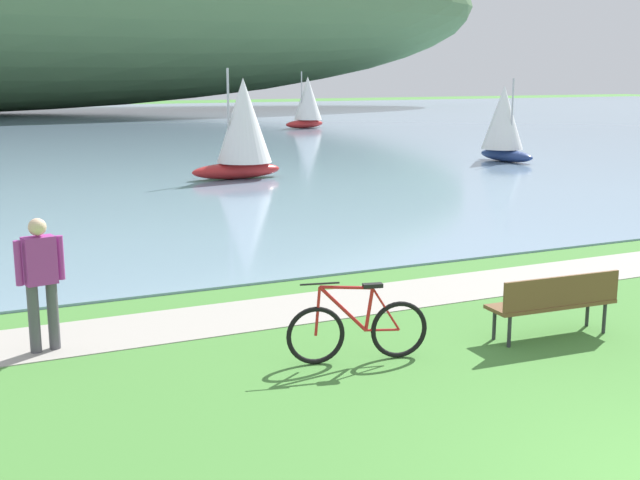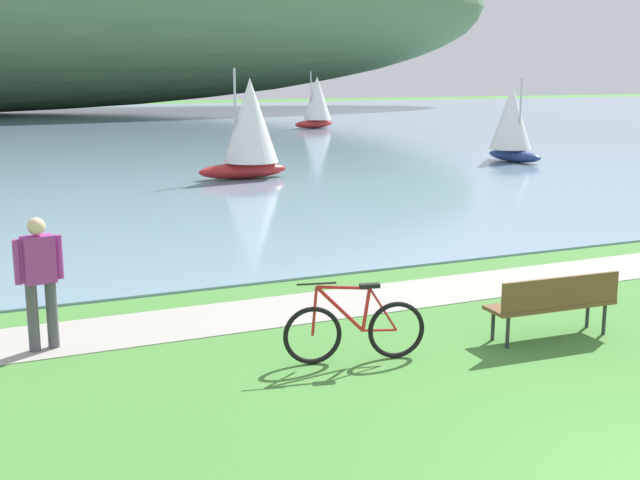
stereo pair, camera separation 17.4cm
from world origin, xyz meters
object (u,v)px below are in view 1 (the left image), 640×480
Objects in this scene: person_at_shoreline at (41,276)px; sailboat_nearest_to_shore at (243,127)px; park_bench_near_camera at (555,300)px; sailboat_mid_bay at (307,102)px; sailboat_toward_hillside at (504,122)px; bicycle_leaning_near_bench at (357,330)px.

sailboat_nearest_to_shore reaches higher than person_at_shoreline.
park_bench_near_camera is at bearing -20.60° from person_at_shoreline.
park_bench_near_camera is 41.80m from sailboat_mid_bay.
sailboat_mid_bay reaches higher than sailboat_toward_hillside.
sailboat_nearest_to_shore is 25.25m from sailboat_mid_bay.
person_at_shoreline is 0.53× the size of sailboat_toward_hillside.
bicycle_leaning_near_bench is at bearing -30.27° from person_at_shoreline.
sailboat_mid_bay is (14.16, 39.31, 1.17)m from park_bench_near_camera.
sailboat_nearest_to_shore reaches higher than park_bench_near_camera.
sailboat_mid_bay is at bearing 70.19° from park_bench_near_camera.
person_at_shoreline is at bearing 159.40° from park_bench_near_camera.
bicycle_leaning_near_bench is 42.52m from sailboat_mid_bay.
park_bench_near_camera is at bearing -96.24° from sailboat_nearest_to_shore.
person_at_shoreline is 24.77m from sailboat_toward_hillside.
sailboat_toward_hillside is (13.00, 17.99, 1.03)m from park_bench_near_camera.
bicycle_leaning_near_bench is 1.02× the size of person_at_shoreline.
person_at_shoreline is at bearing 149.73° from bicycle_leaning_near_bench.
sailboat_nearest_to_shore is at bearing -176.18° from sailboat_toward_hillside.
person_at_shoreline is at bearing -140.74° from sailboat_toward_hillside.
bicycle_leaning_near_bench is at bearing -131.75° from sailboat_toward_hillside.
park_bench_near_camera is 1.05× the size of bicycle_leaning_near_bench.
sailboat_mid_bay is (20.34, 36.99, 0.72)m from person_at_shoreline.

